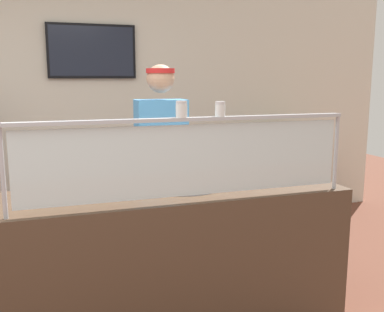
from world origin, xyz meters
name	(u,v)px	position (x,y,z in m)	size (l,w,h in m)	color
ground_plane	(154,284)	(1.09, 1.00, 0.00)	(12.00, 12.00, 0.00)	brown
shop_rear_unit	(119,106)	(1.08, 2.51, 1.36)	(6.57, 0.13, 2.70)	silver
serving_counter	(177,261)	(1.09, 0.33, 0.47)	(2.17, 0.66, 0.95)	#4C3828
sneeze_guard	(190,150)	(1.09, 0.06, 1.26)	(2.00, 0.06, 0.49)	#B2B5BC
pizza_tray	(186,185)	(1.17, 0.40, 0.97)	(0.46, 0.46, 0.04)	#9EA0A8
pizza_server	(189,182)	(1.19, 0.38, 0.99)	(0.07, 0.28, 0.01)	#ADAFB7
parmesan_shaker	(182,110)	(1.04, 0.06, 1.48)	(0.06, 0.06, 0.09)	white
pepper_flake_shaker	(220,110)	(1.27, 0.06, 1.48)	(0.06, 0.06, 0.09)	white
worker_figure	(162,164)	(1.15, 0.94, 1.01)	(0.41, 0.50, 1.76)	#23232D
prep_shelf	(290,183)	(2.95, 2.02, 0.47)	(0.70, 0.55, 0.94)	#B7BABF
pizza_box_stack	(292,137)	(2.95, 2.02, 1.00)	(0.51, 0.49, 0.13)	tan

